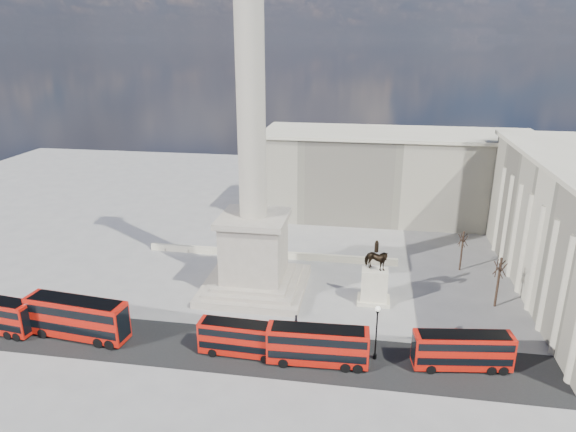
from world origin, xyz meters
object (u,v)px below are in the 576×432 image
Objects in this scene: red_bus_a at (78,318)px; pedestrian_walking at (420,336)px; victorian_lamp at (377,328)px; pedestrian_standing at (456,344)px; red_bus_c at (318,345)px; nelsons_column at (253,200)px; red_bus_d at (463,350)px; equestrian_statue at (375,281)px; red_bus_b at (244,338)px; pedestrian_crossing at (296,321)px.

pedestrian_walking is (39.08, 5.40, -1.79)m from red_bus_a.
pedestrian_standing is (8.90, 2.88, -2.85)m from victorian_lamp.
pedestrian_standing is at bearing 15.56° from red_bus_c.
nelsons_column is 31.28m from red_bus_d.
red_bus_a is 27.96m from red_bus_c.
equestrian_statue is at bearing 66.34° from red_bus_c.
red_bus_a is 1.19× the size of red_bus_d.
pedestrian_standing is at bearing 11.55° from red_bus_a.
red_bus_d reaches higher than pedestrian_walking.
red_bus_d is (15.04, 1.67, -0.11)m from red_bus_c.
nelsons_column is 7.79× the size of victorian_lamp.
red_bus_b is at bearing 9.73° from pedestrian_standing.
red_bus_b is at bearing 131.36° from pedestrian_crossing.
pedestrian_standing is at bearing -47.71° from equestrian_statue.
nelsons_column is at bearing 25.89° from pedestrian_crossing.
pedestrian_crossing is at bearing -7.34° from pedestrian_standing.
red_bus_d is 3.39m from pedestrian_standing.
nelsons_column is 4.79× the size of red_bus_d.
red_bus_a is at bearing 173.72° from red_bus_d.
red_bus_c is (27.95, -0.65, -0.30)m from red_bus_a.
red_bus_c is 12.76m from pedestrian_walking.
red_bus_d is at bearing -1.66° from victorian_lamp.
pedestrian_crossing is (-18.29, 1.95, -0.03)m from pedestrian_standing.
red_bus_c is at bearing -162.20° from victorian_lamp.
nelsons_column is 31.35× the size of pedestrian_walking.
red_bus_c is at bearing -111.33° from equestrian_statue.
red_bus_a is at bearing -157.19° from equestrian_statue.
pedestrian_walking is (21.67, -10.05, -12.12)m from nelsons_column.
victorian_lamp is (14.26, 1.61, 1.70)m from red_bus_b.
nelsons_column is at bearing 120.63° from pedestrian_walking.
victorian_lamp is 0.73× the size of equestrian_statue.
red_bus_a reaches higher than red_bus_c.
red_bus_d is at bearing 5.46° from red_bus_b.
pedestrian_walking is 0.90× the size of pedestrian_crossing.
victorian_lamp is (6.02, 1.93, 1.48)m from red_bus_c.
red_bus_b is 5.37× the size of pedestrian_standing.
red_bus_a reaches higher than red_bus_d.
red_bus_b is at bearing -81.67° from nelsons_column.
red_bus_b is at bearing 162.01° from pedestrian_walking.
red_bus_b is 5.55× the size of pedestrian_crossing.
red_bus_a is 1.41× the size of equestrian_statue.
pedestrian_crossing is (-3.37, 6.77, -1.40)m from red_bus_c.
red_bus_a is at bearing -138.40° from nelsons_column.
victorian_lamp is (16.57, -14.18, -9.15)m from nelsons_column.
pedestrian_standing is (14.92, 4.82, -1.37)m from red_bus_c.
pedestrian_standing is (3.79, -1.24, 0.12)m from pedestrian_walking.
pedestrian_crossing is at bearing 19.97° from red_bus_a.
red_bus_c is at bearing -165.12° from pedestrian_crossing.
red_bus_b is 23.62m from pedestrian_standing.
red_bus_c is at bearing 174.07° from pedestrian_walking.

